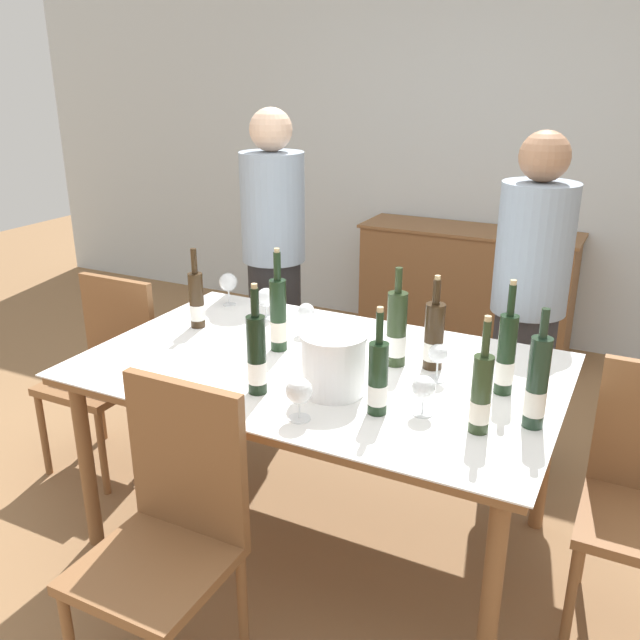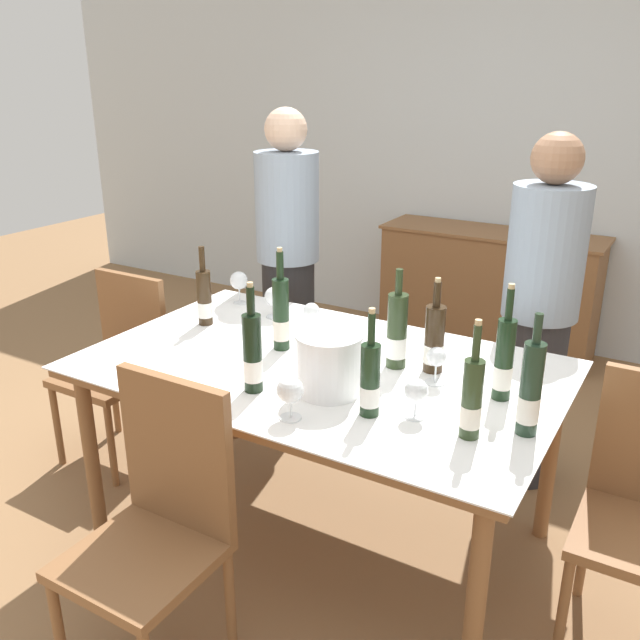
{
  "view_description": "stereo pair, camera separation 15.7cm",
  "coord_description": "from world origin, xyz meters",
  "px_view_note": "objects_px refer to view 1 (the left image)",
  "views": [
    {
      "loc": [
        1.06,
        -2.11,
        1.83
      ],
      "look_at": [
        0.0,
        0.0,
        0.96
      ],
      "focal_mm": 38.0,
      "sensor_mm": 36.0,
      "label": 1
    },
    {
      "loc": [
        1.2,
        -2.03,
        1.83
      ],
      "look_at": [
        0.0,
        0.0,
        0.96
      ],
      "focal_mm": 38.0,
      "sensor_mm": 36.0,
      "label": 2
    }
  ],
  "objects_px": {
    "wine_bottle_0": "(257,356)",
    "chair_near_front": "(171,521)",
    "wine_bottle_7": "(481,395)",
    "wine_glass_4": "(306,313)",
    "wine_bottle_5": "(197,301)",
    "chair_left_end": "(107,361)",
    "wine_glass_5": "(299,392)",
    "sideboard_cabinet": "(465,287)",
    "dining_table": "(320,380)",
    "wine_glass_2": "(438,356)",
    "person_guest_left": "(527,312)",
    "wine_bottle_2": "(537,385)",
    "wine_glass_3": "(266,298)",
    "wine_bottle_1": "(397,331)",
    "wine_bottle_4": "(434,337)",
    "wine_glass_1": "(228,283)",
    "wine_bottle_6": "(378,379)",
    "wine_bottle_8": "(278,316)",
    "person_host": "(274,270)",
    "wine_glass_0": "(424,389)",
    "ice_bucket": "(334,362)"
  },
  "relations": [
    {
      "from": "wine_bottle_0",
      "to": "chair_near_front",
      "type": "bearing_deg",
      "value": -93.62
    },
    {
      "from": "sideboard_cabinet",
      "to": "dining_table",
      "type": "relative_size",
      "value": 0.82
    },
    {
      "from": "wine_bottle_8",
      "to": "wine_glass_3",
      "type": "relative_size",
      "value": 2.92
    },
    {
      "from": "wine_glass_0",
      "to": "wine_glass_4",
      "type": "xyz_separation_m",
      "value": [
        -0.68,
        0.47,
        -0.0
      ]
    },
    {
      "from": "wine_bottle_2",
      "to": "wine_glass_4",
      "type": "relative_size",
      "value": 2.95
    },
    {
      "from": "sideboard_cabinet",
      "to": "wine_bottle_5",
      "type": "xyz_separation_m",
      "value": [
        -0.61,
        -2.22,
        0.48
      ]
    },
    {
      "from": "wine_bottle_0",
      "to": "wine_glass_2",
      "type": "distance_m",
      "value": 0.65
    },
    {
      "from": "dining_table",
      "to": "wine_glass_0",
      "type": "bearing_deg",
      "value": -23.22
    },
    {
      "from": "wine_glass_1",
      "to": "ice_bucket",
      "type": "bearing_deg",
      "value": -35.89
    },
    {
      "from": "person_guest_left",
      "to": "wine_bottle_5",
      "type": "bearing_deg",
      "value": -149.03
    },
    {
      "from": "sideboard_cabinet",
      "to": "wine_glass_0",
      "type": "distance_m",
      "value": 2.64
    },
    {
      "from": "wine_glass_5",
      "to": "person_guest_left",
      "type": "xyz_separation_m",
      "value": [
        0.47,
        1.3,
        -0.07
      ]
    },
    {
      "from": "person_host",
      "to": "wine_glass_0",
      "type": "bearing_deg",
      "value": -42.03
    },
    {
      "from": "ice_bucket",
      "to": "person_host",
      "type": "bearing_deg",
      "value": 129.08
    },
    {
      "from": "chair_near_front",
      "to": "wine_bottle_5",
      "type": "bearing_deg",
      "value": 121.0
    },
    {
      "from": "dining_table",
      "to": "chair_near_front",
      "type": "distance_m",
      "value": 0.81
    },
    {
      "from": "wine_glass_5",
      "to": "person_host",
      "type": "bearing_deg",
      "value": 123.35
    },
    {
      "from": "wine_bottle_5",
      "to": "wine_bottle_6",
      "type": "xyz_separation_m",
      "value": [
        1.0,
        -0.38,
        0.0
      ]
    },
    {
      "from": "wine_bottle_7",
      "to": "wine_glass_4",
      "type": "height_order",
      "value": "wine_bottle_7"
    },
    {
      "from": "wine_bottle_6",
      "to": "wine_glass_3",
      "type": "relative_size",
      "value": 2.57
    },
    {
      "from": "chair_left_end",
      "to": "wine_glass_5",
      "type": "bearing_deg",
      "value": -20.79
    },
    {
      "from": "wine_bottle_8",
      "to": "wine_glass_1",
      "type": "xyz_separation_m",
      "value": [
        -0.49,
        0.37,
        -0.03
      ]
    },
    {
      "from": "wine_glass_5",
      "to": "chair_left_end",
      "type": "xyz_separation_m",
      "value": [
        -1.33,
        0.5,
        -0.36
      ]
    },
    {
      "from": "ice_bucket",
      "to": "wine_glass_4",
      "type": "bearing_deg",
      "value": 127.31
    },
    {
      "from": "wine_bottle_5",
      "to": "wine_glass_5",
      "type": "bearing_deg",
      "value": -34.11
    },
    {
      "from": "dining_table",
      "to": "wine_bottle_4",
      "type": "relative_size",
      "value": 4.95
    },
    {
      "from": "wine_bottle_2",
      "to": "wine_bottle_5",
      "type": "xyz_separation_m",
      "value": [
        -1.47,
        0.25,
        -0.02
      ]
    },
    {
      "from": "dining_table",
      "to": "chair_left_end",
      "type": "bearing_deg",
      "value": 175.84
    },
    {
      "from": "wine_glass_3",
      "to": "chair_near_front",
      "type": "bearing_deg",
      "value": -73.77
    },
    {
      "from": "wine_bottle_2",
      "to": "chair_left_end",
      "type": "height_order",
      "value": "wine_bottle_2"
    },
    {
      "from": "wine_bottle_5",
      "to": "person_host",
      "type": "relative_size",
      "value": 0.21
    },
    {
      "from": "wine_bottle_2",
      "to": "chair_near_front",
      "type": "relative_size",
      "value": 0.41
    },
    {
      "from": "wine_bottle_0",
      "to": "wine_bottle_5",
      "type": "distance_m",
      "value": 0.72
    },
    {
      "from": "wine_glass_0",
      "to": "wine_glass_3",
      "type": "xyz_separation_m",
      "value": [
        -0.92,
        0.55,
        0.0
      ]
    },
    {
      "from": "wine_glass_5",
      "to": "wine_bottle_6",
      "type": "bearing_deg",
      "value": 36.87
    },
    {
      "from": "wine_bottle_5",
      "to": "wine_glass_3",
      "type": "relative_size",
      "value": 2.46
    },
    {
      "from": "sideboard_cabinet",
      "to": "wine_bottle_4",
      "type": "height_order",
      "value": "wine_bottle_4"
    },
    {
      "from": "wine_bottle_2",
      "to": "person_guest_left",
      "type": "relative_size",
      "value": 0.24
    },
    {
      "from": "ice_bucket",
      "to": "dining_table",
      "type": "bearing_deg",
      "value": 127.94
    },
    {
      "from": "sideboard_cabinet",
      "to": "dining_table",
      "type": "xyz_separation_m",
      "value": [
        0.05,
        -2.35,
        0.3
      ]
    },
    {
      "from": "wine_bottle_4",
      "to": "wine_glass_3",
      "type": "xyz_separation_m",
      "value": [
        -0.83,
        0.18,
        -0.03
      ]
    },
    {
      "from": "wine_glass_1",
      "to": "wine_glass_3",
      "type": "height_order",
      "value": "wine_glass_1"
    },
    {
      "from": "dining_table",
      "to": "wine_bottle_2",
      "type": "height_order",
      "value": "wine_bottle_2"
    },
    {
      "from": "wine_glass_3",
      "to": "chair_near_front",
      "type": "height_order",
      "value": "chair_near_front"
    },
    {
      "from": "wine_bottle_7",
      "to": "wine_glass_3",
      "type": "distance_m",
      "value": 1.25
    },
    {
      "from": "dining_table",
      "to": "wine_bottle_6",
      "type": "height_order",
      "value": "wine_bottle_6"
    },
    {
      "from": "chair_near_front",
      "to": "wine_bottle_4",
      "type": "bearing_deg",
      "value": 61.75
    },
    {
      "from": "wine_glass_0",
      "to": "wine_glass_4",
      "type": "relative_size",
      "value": 1.01
    },
    {
      "from": "wine_bottle_1",
      "to": "wine_glass_4",
      "type": "distance_m",
      "value": 0.48
    },
    {
      "from": "wine_bottle_0",
      "to": "person_guest_left",
      "type": "height_order",
      "value": "person_guest_left"
    }
  ]
}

